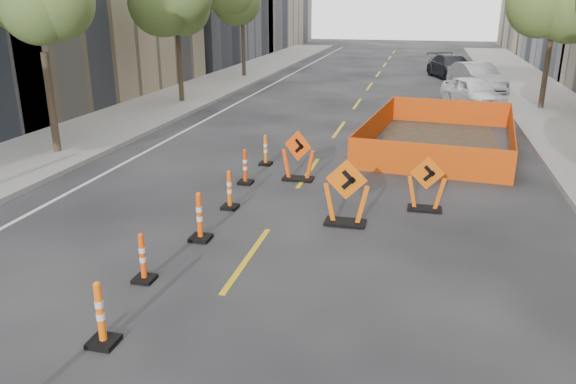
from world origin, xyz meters
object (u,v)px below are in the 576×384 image
(channelizer_8, at_px, (265,150))
(chevron_sign_left, at_px, (298,155))
(channelizer_4, at_px, (143,257))
(parked_car_near, at_px, (473,92))
(channelizer_3, at_px, (100,313))
(channelizer_6, at_px, (229,190))
(channelizer_5, at_px, (199,216))
(channelizer_7, at_px, (245,167))
(chevron_sign_right, at_px, (426,183))
(parked_car_far, at_px, (452,67))
(chevron_sign_center, at_px, (346,192))
(parked_car_mid, at_px, (477,78))

(channelizer_8, relative_size, chevron_sign_left, 0.66)
(channelizer_4, relative_size, channelizer_8, 0.99)
(parked_car_near, bearing_deg, channelizer_4, -134.48)
(channelizer_3, distance_m, channelizer_6, 5.87)
(channelizer_5, xyz_separation_m, parked_car_near, (6.66, 17.66, 0.17))
(channelizer_7, xyz_separation_m, parked_car_near, (6.91, 13.74, 0.22))
(channelizer_3, xyz_separation_m, chevron_sign_right, (4.56, 6.87, 0.16))
(channelizer_5, relative_size, channelizer_7, 1.09)
(channelizer_4, height_order, channelizer_7, channelizer_7)
(chevron_sign_left, height_order, chevron_sign_right, chevron_sign_left)
(channelizer_4, bearing_deg, channelizer_8, 89.39)
(channelizer_3, height_order, channelizer_5, channelizer_5)
(parked_car_far, bearing_deg, channelizer_4, -120.47)
(chevron_sign_left, bearing_deg, channelizer_5, -83.72)
(channelizer_8, bearing_deg, parked_car_near, 59.72)
(chevron_sign_center, distance_m, parked_car_mid, 21.55)
(channelizer_8, height_order, parked_car_mid, parked_car_mid)
(channelizer_4, bearing_deg, chevron_sign_right, 45.06)
(channelizer_4, bearing_deg, parked_car_far, 78.14)
(parked_car_near, bearing_deg, parked_car_mid, 59.39)
(chevron_sign_left, distance_m, parked_car_far, 24.18)
(chevron_sign_center, relative_size, parked_car_far, 0.30)
(channelizer_8, xyz_separation_m, chevron_sign_right, (4.82, -2.92, 0.20))
(channelizer_4, height_order, parked_car_far, parked_car_far)
(channelizer_6, height_order, chevron_sign_right, chevron_sign_right)
(chevron_sign_left, relative_size, parked_car_near, 0.34)
(chevron_sign_center, bearing_deg, channelizer_7, 141.64)
(channelizer_3, height_order, parked_car_near, parked_car_near)
(channelizer_6, relative_size, parked_car_near, 0.23)
(channelizer_5, height_order, chevron_sign_left, chevron_sign_left)
(parked_car_near, bearing_deg, channelizer_6, -138.01)
(chevron_sign_left, height_order, parked_car_near, chevron_sign_left)
(chevron_sign_center, bearing_deg, parked_car_mid, 76.79)
(channelizer_7, height_order, channelizer_8, channelizer_7)
(chevron_sign_left, xyz_separation_m, parked_car_near, (5.57, 13.06, -0.01))
(chevron_sign_left, height_order, chevron_sign_center, chevron_sign_center)
(parked_car_far, bearing_deg, channelizer_5, -120.69)
(parked_car_mid, xyz_separation_m, parked_car_far, (-1.12, 5.55, -0.03))
(channelizer_3, bearing_deg, parked_car_mid, 75.03)
(channelizer_4, height_order, parked_car_near, parked_car_near)
(chevron_sign_center, bearing_deg, channelizer_6, 171.24)
(chevron_sign_left, bearing_deg, channelizer_8, 155.40)
(channelizer_4, height_order, chevron_sign_center, chevron_sign_center)
(channelizer_4, distance_m, channelizer_5, 1.98)
(channelizer_6, bearing_deg, chevron_sign_left, 67.00)
(channelizer_6, xyz_separation_m, parked_car_mid, (7.19, 20.75, 0.30))
(channelizer_3, height_order, chevron_sign_right, chevron_sign_right)
(channelizer_4, height_order, chevron_sign_left, chevron_sign_left)
(channelizer_8, bearing_deg, channelizer_7, -90.95)
(channelizer_8, xyz_separation_m, chevron_sign_left, (1.31, -1.28, 0.24))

